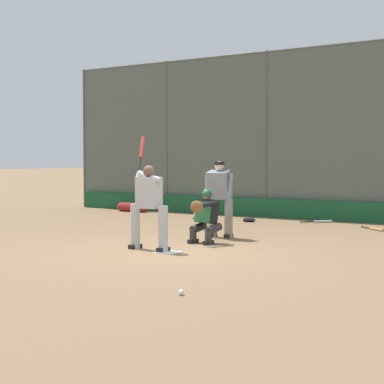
% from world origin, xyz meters
% --- Properties ---
extents(ground_plane, '(160.00, 160.00, 0.00)m').
position_xyz_m(ground_plane, '(0.00, 0.00, 0.00)').
color(ground_plane, '#846647').
extents(home_plate_marker, '(0.43, 0.43, 0.01)m').
position_xyz_m(home_plate_marker, '(0.00, 0.00, 0.01)').
color(home_plate_marker, white).
rests_on(home_plate_marker, ground_plane).
extents(backstop_fence, '(17.97, 0.08, 4.82)m').
position_xyz_m(backstop_fence, '(0.00, -7.38, 2.50)').
color(backstop_fence, '#515651').
rests_on(backstop_fence, ground_plane).
extents(padding_wall, '(17.53, 0.18, 0.55)m').
position_xyz_m(padding_wall, '(0.00, -7.28, 0.28)').
color(padding_wall, '#19512D').
rests_on(padding_wall, ground_plane).
extents(bleachers_beyond, '(12.52, 3.05, 1.80)m').
position_xyz_m(bleachers_beyond, '(1.68, -10.24, 0.59)').
color(bleachers_beyond, slate).
rests_on(bleachers_beyond, ground_plane).
extents(batter_at_plate, '(0.97, 0.67, 2.13)m').
position_xyz_m(batter_at_plate, '(0.47, -0.05, 0.86)').
color(batter_at_plate, '#B7B7BC').
rests_on(batter_at_plate, ground_plane).
extents(catcher_behind_plate, '(0.58, 0.68, 1.09)m').
position_xyz_m(catcher_behind_plate, '(0.13, -1.45, 0.56)').
color(catcher_behind_plate, '#333333').
rests_on(catcher_behind_plate, ground_plane).
extents(umpire_home, '(0.67, 0.45, 1.65)m').
position_xyz_m(umpire_home, '(0.37, -2.42, 0.88)').
color(umpire_home, gray).
rests_on(umpire_home, ground_plane).
extents(spare_bat_near_backstop, '(0.74, 0.61, 0.07)m').
position_xyz_m(spare_bat_near_backstop, '(-1.99, -5.64, 0.03)').
color(spare_bat_near_backstop, black).
rests_on(spare_bat_near_backstop, ground_plane).
extents(spare_bat_by_padding, '(0.65, 0.70, 0.07)m').
position_xyz_m(spare_bat_by_padding, '(-0.21, -6.64, 0.03)').
color(spare_bat_by_padding, black).
rests_on(spare_bat_by_padding, ground_plane).
extents(fielding_glove_on_dirt, '(0.33, 0.25, 0.12)m').
position_xyz_m(fielding_glove_on_dirt, '(1.47, -5.78, 0.06)').
color(fielding_glove_on_dirt, black).
rests_on(fielding_glove_on_dirt, ground_plane).
extents(baseball_loose, '(0.07, 0.07, 0.07)m').
position_xyz_m(baseball_loose, '(-2.28, 2.87, 0.04)').
color(baseball_loose, white).
rests_on(baseball_loose, ground_plane).
extents(equipment_bag_dugout_side, '(1.18, 0.29, 0.29)m').
position_xyz_m(equipment_bag_dugout_side, '(6.20, -6.64, 0.14)').
color(equipment_bag_dugout_side, maroon).
rests_on(equipment_bag_dugout_side, ground_plane).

